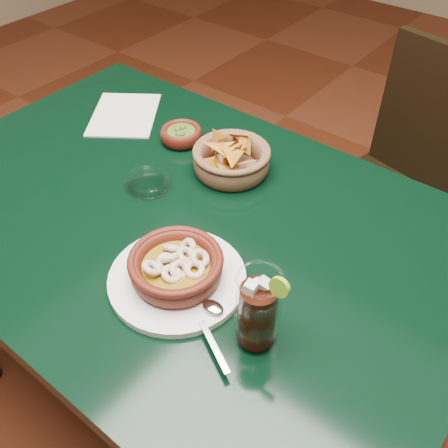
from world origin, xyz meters
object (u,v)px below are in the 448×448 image
Objects in this scene: cola_drink at (258,311)px; chip_basket at (231,160)px; shrimp_plate at (177,270)px; dining_chair at (400,188)px; dining_table at (179,245)px.

chip_basket is at bearing 132.55° from cola_drink.
shrimp_plate is at bearing -68.71° from chip_basket.
cola_drink reaches higher than dining_chair.
dining_chair is at bearing 82.22° from shrimp_plate.
chip_basket reaches higher than shrimp_plate.
cola_drink reaches higher than shrimp_plate.
shrimp_plate is 1.53× the size of chip_basket.
chip_basket is (0.01, 0.18, 0.13)m from dining_table.
chip_basket is at bearing 88.32° from dining_table.
shrimp_plate is at bearing 176.25° from cola_drink.
dining_table is at bearing 133.12° from shrimp_plate.
dining_table is 1.36× the size of dining_chair.
shrimp_plate is at bearing -97.78° from dining_chair.
dining_table is 0.76m from dining_chair.
cola_drink is at bearing -47.45° from chip_basket.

